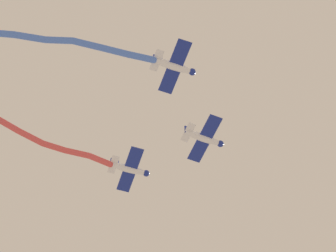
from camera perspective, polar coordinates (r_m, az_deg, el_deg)
airplane_lead at (r=78.88m, az=3.23°, el=-1.09°), size 7.20×5.49×1.78m
airplane_left_wing at (r=81.61m, az=-3.41°, el=-3.83°), size 7.20×5.45×1.78m
smoke_trail_left_wing at (r=79.91m, az=-12.16°, el=-0.52°), size 9.69×20.43×1.19m
airplane_right_wing at (r=74.05m, az=0.58°, el=5.32°), size 7.20×5.47×1.78m
smoke_trail_right_wing at (r=74.40m, az=-13.17°, el=7.41°), size 3.06×31.35×1.71m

